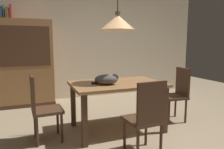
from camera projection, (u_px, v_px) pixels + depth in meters
ground at (126, 139)px, 2.98m from camera, size 10.00×10.00×0.00m
back_wall at (82, 40)px, 5.21m from camera, size 6.40×0.10×2.90m
dining_table at (117, 89)px, 3.25m from camera, size 1.40×0.90×0.75m
chair_right_side at (177, 92)px, 3.66m from camera, size 0.44×0.44×0.93m
chair_near_front at (146, 115)px, 2.46m from camera, size 0.42×0.42×0.93m
chair_left_side at (41, 105)px, 2.86m from camera, size 0.42×0.42×0.93m
cat_sleeping at (107, 79)px, 3.07m from camera, size 0.40×0.31×0.16m
pendant_lamp at (118, 22)px, 3.10m from camera, size 0.52×0.52×1.30m
hutch_bookcase at (27, 65)px, 4.52m from camera, size 1.12×0.45×1.85m
book_blue_wide at (1, 12)px, 4.22m from camera, size 0.06×0.24×0.24m
book_green_slim at (4, 12)px, 4.24m from camera, size 0.03×0.20×0.26m
book_brown_thick at (7, 13)px, 4.26m from camera, size 0.06×0.24×0.22m
book_red_tall at (11, 12)px, 4.28m from camera, size 0.04×0.22×0.28m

